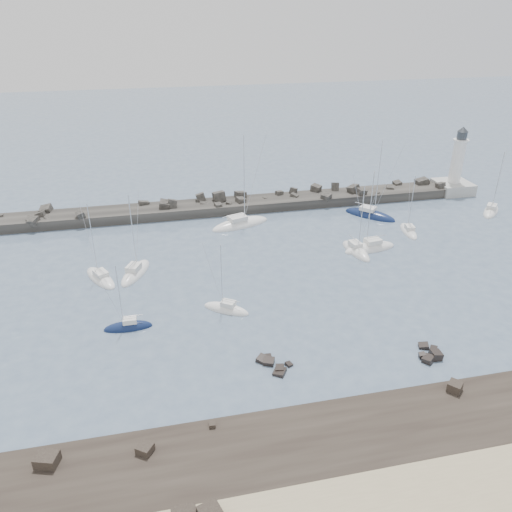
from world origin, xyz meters
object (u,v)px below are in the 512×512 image
at_px(sailboat_4, 240,225).
at_px(sailboat_6, 356,251).
at_px(sailboat_3, 136,273).
at_px(sailboat_5, 226,309).
at_px(sailboat_7, 370,215).
at_px(sailboat_11, 491,212).
at_px(sailboat_2, 128,327).
at_px(sailboat_9, 408,232).
at_px(sailboat_1, 101,278).
at_px(sailboat_8, 370,249).
at_px(lighthouse, 454,178).

xyz_separation_m(sailboat_4, sailboat_6, (16.35, -14.69, -0.00)).
xyz_separation_m(sailboat_3, sailboat_5, (11.66, -12.60, -0.01)).
relative_size(sailboat_6, sailboat_7, 0.79).
height_order(sailboat_5, sailboat_7, sailboat_7).
bearing_deg(sailboat_11, sailboat_2, -160.29).
bearing_deg(sailboat_5, sailboat_6, 28.11).
xyz_separation_m(sailboat_9, sailboat_11, (20.05, 5.18, 0.02)).
distance_m(sailboat_1, sailboat_6, 40.04).
distance_m(sailboat_4, sailboat_8, 23.74).
distance_m(sailboat_2, sailboat_3, 14.01).
xyz_separation_m(lighthouse, sailboat_5, (-54.49, -34.98, -2.96)).
bearing_deg(sailboat_4, sailboat_2, -124.48).
xyz_separation_m(sailboat_7, sailboat_11, (23.66, -3.22, 0.01)).
height_order(sailboat_2, sailboat_9, sailboat_9).
xyz_separation_m(sailboat_4, sailboat_5, (-7.01, -27.17, -0.01)).
relative_size(sailboat_1, sailboat_3, 0.95).
height_order(sailboat_1, sailboat_3, sailboat_3).
xyz_separation_m(sailboat_6, sailboat_9, (12.12, 5.37, -0.02)).
bearing_deg(sailboat_7, sailboat_5, -140.53).
height_order(sailboat_9, sailboat_11, sailboat_11).
xyz_separation_m(sailboat_6, sailboat_11, (32.17, 10.55, 0.01)).
xyz_separation_m(sailboat_5, sailboat_9, (35.48, 17.84, -0.01)).
distance_m(sailboat_3, sailboat_7, 45.62).
bearing_deg(lighthouse, sailboat_3, -161.32).
bearing_deg(sailboat_6, sailboat_11, 18.15).
xyz_separation_m(sailboat_2, sailboat_11, (68.13, 24.40, 0.01)).
height_order(lighthouse, sailboat_2, lighthouse).
xyz_separation_m(sailboat_3, sailboat_9, (47.15, 5.24, -0.02)).
height_order(sailboat_2, sailboat_4, sailboat_4).
bearing_deg(sailboat_5, sailboat_1, 143.98).
bearing_deg(sailboat_3, sailboat_1, -174.51).
bearing_deg(sailboat_5, sailboat_7, 39.47).
height_order(lighthouse, sailboat_6, lighthouse).
bearing_deg(sailboat_5, lighthouse, 32.69).
distance_m(lighthouse, sailboat_4, 48.21).
relative_size(sailboat_2, sailboat_6, 0.78).
bearing_deg(sailboat_7, sailboat_3, -162.60).
bearing_deg(sailboat_1, sailboat_6, 0.51).
height_order(sailboat_3, sailboat_9, sailboat_3).
height_order(lighthouse, sailboat_9, lighthouse).
distance_m(sailboat_1, sailboat_11, 73.02).
bearing_deg(sailboat_1, sailboat_9, 6.26).
bearing_deg(lighthouse, sailboat_2, -151.55).
bearing_deg(lighthouse, sailboat_6, -144.15).
xyz_separation_m(sailboat_1, sailboat_11, (72.21, 10.91, 0.03)).
distance_m(lighthouse, sailboat_1, 74.80).
bearing_deg(sailboat_1, sailboat_8, 1.04).
height_order(sailboat_7, sailboat_11, sailboat_7).
xyz_separation_m(sailboat_2, sailboat_9, (48.09, 19.22, -0.01)).
distance_m(sailboat_7, sailboat_9, 9.15).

